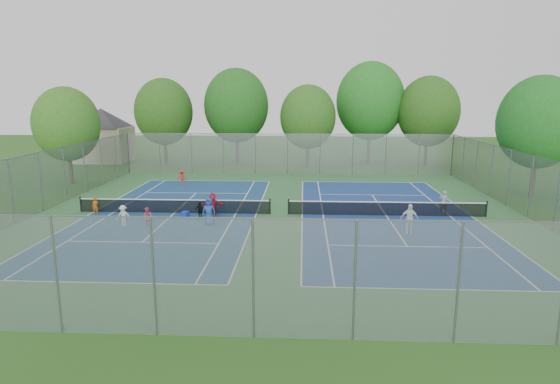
# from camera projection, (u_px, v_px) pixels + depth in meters

# --- Properties ---
(ground) EXTENTS (120.00, 120.00, 0.00)m
(ground) POSITION_uv_depth(u_px,v_px,m) (279.00, 214.00, 30.87)
(ground) COLOR #28571B
(ground) RESTS_ON ground
(court_pad) EXTENTS (32.00, 32.00, 0.01)m
(court_pad) POSITION_uv_depth(u_px,v_px,m) (279.00, 214.00, 30.87)
(court_pad) COLOR #316838
(court_pad) RESTS_ON ground
(court_left) EXTENTS (10.97, 23.77, 0.01)m
(court_left) POSITION_uv_depth(u_px,v_px,m) (175.00, 213.00, 31.21)
(court_left) COLOR navy
(court_left) RESTS_ON court_pad
(court_right) EXTENTS (10.97, 23.77, 0.01)m
(court_right) POSITION_uv_depth(u_px,v_px,m) (386.00, 215.00, 30.52)
(court_right) COLOR navy
(court_right) RESTS_ON court_pad
(net_left) EXTENTS (12.87, 0.10, 0.91)m
(net_left) POSITION_uv_depth(u_px,v_px,m) (174.00, 206.00, 31.12)
(net_left) COLOR black
(net_left) RESTS_ON ground
(net_right) EXTENTS (12.87, 0.10, 0.91)m
(net_right) POSITION_uv_depth(u_px,v_px,m) (386.00, 209.00, 30.43)
(net_right) COLOR black
(net_right) RESTS_ON ground
(fence_north) EXTENTS (32.00, 0.10, 4.00)m
(fence_north) POSITION_uv_depth(u_px,v_px,m) (288.00, 154.00, 46.11)
(fence_north) COLOR gray
(fence_north) RESTS_ON ground
(fence_south) EXTENTS (32.00, 0.10, 4.00)m
(fence_south) POSITION_uv_depth(u_px,v_px,m) (253.00, 279.00, 14.82)
(fence_south) COLOR gray
(fence_south) RESTS_ON ground
(fence_west) EXTENTS (0.10, 32.00, 4.00)m
(fence_west) POSITION_uv_depth(u_px,v_px,m) (41.00, 182.00, 31.25)
(fence_west) COLOR gray
(fence_west) RESTS_ON ground
(fence_east) EXTENTS (0.10, 32.00, 4.00)m
(fence_east) POSITION_uv_depth(u_px,v_px,m) (530.00, 187.00, 29.68)
(fence_east) COLOR gray
(fence_east) RESTS_ON ground
(house) EXTENTS (11.03, 11.03, 7.30)m
(house) POSITION_uv_depth(u_px,v_px,m) (102.00, 126.00, 54.56)
(house) COLOR #B7A88C
(house) RESTS_ON ground
(tree_nw) EXTENTS (6.40, 6.40, 9.58)m
(tree_nw) POSITION_uv_depth(u_px,v_px,m) (164.00, 112.00, 51.87)
(tree_nw) COLOR #443326
(tree_nw) RESTS_ON ground
(tree_nl) EXTENTS (7.20, 7.20, 10.69)m
(tree_nl) POSITION_uv_depth(u_px,v_px,m) (236.00, 106.00, 52.32)
(tree_nl) COLOR #443326
(tree_nl) RESTS_ON ground
(tree_nc) EXTENTS (6.00, 6.00, 8.85)m
(tree_nc) POSITION_uv_depth(u_px,v_px,m) (308.00, 117.00, 50.21)
(tree_nc) COLOR #443326
(tree_nc) RESTS_ON ground
(tree_nr) EXTENTS (7.60, 7.60, 11.42)m
(tree_nr) POSITION_uv_depth(u_px,v_px,m) (370.00, 101.00, 52.46)
(tree_nr) COLOR #443326
(tree_nr) RESTS_ON ground
(tree_ne) EXTENTS (6.60, 6.60, 9.77)m
(tree_ne) POSITION_uv_depth(u_px,v_px,m) (428.00, 112.00, 50.43)
(tree_ne) COLOR #443326
(tree_ne) RESTS_ON ground
(tree_side_w) EXTENTS (5.60, 5.60, 8.47)m
(tree_side_w) POSITION_uv_depth(u_px,v_px,m) (67.00, 124.00, 40.51)
(tree_side_w) COLOR #443326
(tree_side_w) RESTS_ON ground
(tree_side_e) EXTENTS (6.00, 6.00, 9.20)m
(tree_side_e) POSITION_uv_depth(u_px,v_px,m) (539.00, 122.00, 34.63)
(tree_side_e) COLOR #443326
(tree_side_e) RESTS_ON ground
(ball_crate) EXTENTS (0.52, 0.52, 0.34)m
(ball_crate) POSITION_uv_depth(u_px,v_px,m) (185.00, 214.00, 30.27)
(ball_crate) COLOR #172FAE
(ball_crate) RESTS_ON ground
(ball_hopper) EXTENTS (0.29, 0.29, 0.56)m
(ball_hopper) POSITION_uv_depth(u_px,v_px,m) (210.00, 212.00, 30.46)
(ball_hopper) COLOR #248533
(ball_hopper) RESTS_ON ground
(student_a) EXTENTS (0.43, 0.30, 1.14)m
(student_a) POSITION_uv_depth(u_px,v_px,m) (95.00, 206.00, 30.76)
(student_a) COLOR #C25112
(student_a) RESTS_ON ground
(student_b) EXTENTS (0.69, 0.61, 1.19)m
(student_b) POSITION_uv_depth(u_px,v_px,m) (148.00, 217.00, 27.81)
(student_b) COLOR #CD4F78
(student_b) RESTS_ON ground
(student_c) EXTENTS (0.88, 0.57, 1.28)m
(student_c) POSITION_uv_depth(u_px,v_px,m) (123.00, 216.00, 27.98)
(student_c) COLOR silver
(student_c) RESTS_ON ground
(student_d) EXTENTS (0.71, 0.50, 1.12)m
(student_d) POSITION_uv_depth(u_px,v_px,m) (200.00, 210.00, 29.61)
(student_d) COLOR black
(student_d) RESTS_ON ground
(student_e) EXTENTS (0.85, 0.58, 1.69)m
(student_e) POSITION_uv_depth(u_px,v_px,m) (209.00, 211.00, 28.21)
(student_e) COLOR #26438C
(student_e) RESTS_ON ground
(student_f) EXTENTS (1.47, 0.74, 1.52)m
(student_f) POSITION_uv_depth(u_px,v_px,m) (213.00, 204.00, 30.34)
(student_f) COLOR #A91829
(student_f) RESTS_ON ground
(child_far_baseline) EXTENTS (0.92, 0.71, 1.25)m
(child_far_baseline) POSITION_uv_depth(u_px,v_px,m) (182.00, 177.00, 41.16)
(child_far_baseline) COLOR red
(child_far_baseline) RESTS_ON ground
(instructor) EXTENTS (0.59, 0.41, 1.58)m
(instructor) POSITION_uv_depth(u_px,v_px,m) (443.00, 202.00, 30.87)
(instructor) COLOR gray
(instructor) RESTS_ON ground
(teen_court_b) EXTENTS (1.02, 0.48, 1.70)m
(teen_court_b) POSITION_uv_depth(u_px,v_px,m) (409.00, 219.00, 26.53)
(teen_court_b) COLOR white
(teen_court_b) RESTS_ON ground
(tennis_ball_0) EXTENTS (0.07, 0.07, 0.07)m
(tennis_ball_0) POSITION_uv_depth(u_px,v_px,m) (184.00, 233.00, 26.49)
(tennis_ball_0) COLOR #E3F138
(tennis_ball_0) RESTS_ON ground
(tennis_ball_1) EXTENTS (0.07, 0.07, 0.07)m
(tennis_ball_1) POSITION_uv_depth(u_px,v_px,m) (114.00, 234.00, 26.39)
(tennis_ball_1) COLOR gold
(tennis_ball_1) RESTS_ON ground
(tennis_ball_2) EXTENTS (0.07, 0.07, 0.07)m
(tennis_ball_2) POSITION_uv_depth(u_px,v_px,m) (90.00, 223.00, 28.59)
(tennis_ball_2) COLOR #DCEE37
(tennis_ball_2) RESTS_ON ground
(tennis_ball_3) EXTENTS (0.07, 0.07, 0.07)m
(tennis_ball_3) POSITION_uv_depth(u_px,v_px,m) (201.00, 225.00, 28.24)
(tennis_ball_3) COLOR #B1CF30
(tennis_ball_3) RESTS_ON ground
(tennis_ball_4) EXTENTS (0.07, 0.07, 0.07)m
(tennis_ball_4) POSITION_uv_depth(u_px,v_px,m) (101.00, 233.00, 26.56)
(tennis_ball_4) COLOR #D0DB32
(tennis_ball_4) RESTS_ON ground
(tennis_ball_5) EXTENTS (0.07, 0.07, 0.07)m
(tennis_ball_5) POSITION_uv_depth(u_px,v_px,m) (105.00, 227.00, 27.85)
(tennis_ball_5) COLOR #9EC22D
(tennis_ball_5) RESTS_ON ground
(tennis_ball_6) EXTENTS (0.07, 0.07, 0.07)m
(tennis_ball_6) POSITION_uv_depth(u_px,v_px,m) (174.00, 244.00, 24.69)
(tennis_ball_6) COLOR #CDE836
(tennis_ball_6) RESTS_ON ground
(tennis_ball_7) EXTENTS (0.07, 0.07, 0.07)m
(tennis_ball_7) POSITION_uv_depth(u_px,v_px,m) (119.00, 233.00, 26.59)
(tennis_ball_7) COLOR #BBD030
(tennis_ball_7) RESTS_ON ground
(tennis_ball_8) EXTENTS (0.07, 0.07, 0.07)m
(tennis_ball_8) POSITION_uv_depth(u_px,v_px,m) (187.00, 243.00, 24.75)
(tennis_ball_8) COLOR #E2F138
(tennis_ball_8) RESTS_ON ground
(tennis_ball_9) EXTENTS (0.07, 0.07, 0.07)m
(tennis_ball_9) POSITION_uv_depth(u_px,v_px,m) (160.00, 239.00, 25.52)
(tennis_ball_9) COLOR #B9D631
(tennis_ball_9) RESTS_ON ground
(tennis_ball_10) EXTENTS (0.07, 0.07, 0.07)m
(tennis_ball_10) POSITION_uv_depth(u_px,v_px,m) (190.00, 237.00, 25.83)
(tennis_ball_10) COLOR #D0ED37
(tennis_ball_10) RESTS_ON ground
(tennis_ball_11) EXTENTS (0.07, 0.07, 0.07)m
(tennis_ball_11) POSITION_uv_depth(u_px,v_px,m) (196.00, 227.00, 27.80)
(tennis_ball_11) COLOR #B0D732
(tennis_ball_11) RESTS_ON ground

